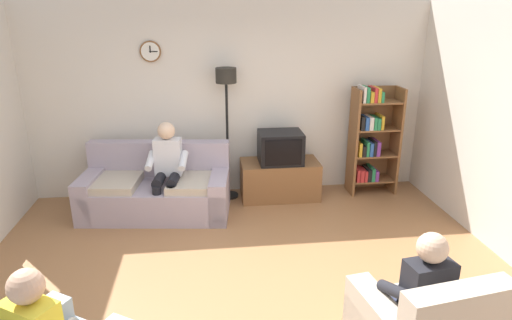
# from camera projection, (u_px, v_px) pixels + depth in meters

# --- Properties ---
(ground_plane) EXTENTS (12.00, 12.00, 0.00)m
(ground_plane) POSITION_uv_depth(u_px,v_px,m) (250.00, 294.00, 4.20)
(ground_plane) COLOR #9E6B42
(back_wall_assembly) EXTENTS (6.20, 0.17, 2.70)m
(back_wall_assembly) POSITION_uv_depth(u_px,v_px,m) (230.00, 100.00, 6.25)
(back_wall_assembly) COLOR silver
(back_wall_assembly) RESTS_ON ground_plane
(couch) EXTENTS (1.99, 1.10, 0.90)m
(couch) POSITION_uv_depth(u_px,v_px,m) (157.00, 191.00, 5.80)
(couch) COLOR #A899A8
(couch) RESTS_ON ground_plane
(tv_stand) EXTENTS (1.10, 0.56, 0.54)m
(tv_stand) POSITION_uv_depth(u_px,v_px,m) (280.00, 179.00, 6.30)
(tv_stand) COLOR brown
(tv_stand) RESTS_ON ground_plane
(tv) EXTENTS (0.60, 0.49, 0.44)m
(tv) POSITION_uv_depth(u_px,v_px,m) (280.00, 147.00, 6.11)
(tv) COLOR black
(tv) RESTS_ON tv_stand
(bookshelf) EXTENTS (0.68, 0.36, 1.58)m
(bookshelf) POSITION_uv_depth(u_px,v_px,m) (371.00, 139.00, 6.33)
(bookshelf) COLOR brown
(bookshelf) RESTS_ON ground_plane
(floor_lamp) EXTENTS (0.28, 0.28, 1.85)m
(floor_lamp) POSITION_uv_depth(u_px,v_px,m) (227.00, 98.00, 5.92)
(floor_lamp) COLOR black
(floor_lamp) RESTS_ON ground_plane
(person_on_couch) EXTENTS (0.55, 0.57, 1.24)m
(person_on_couch) POSITION_uv_depth(u_px,v_px,m) (167.00, 165.00, 5.59)
(person_on_couch) COLOR silver
(person_on_couch) RESTS_ON ground_plane
(person_in_right_armchair) EXTENTS (0.56, 0.58, 1.12)m
(person_in_right_armchair) POSITION_uv_depth(u_px,v_px,m) (418.00, 290.00, 3.27)
(person_in_right_armchair) COLOR black
(person_in_right_armchair) RESTS_ON ground_plane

